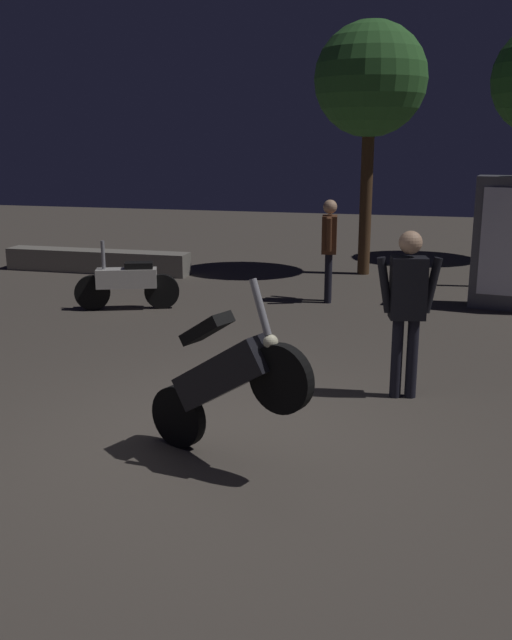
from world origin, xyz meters
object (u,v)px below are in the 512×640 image
at_px(motorcycle_black_foreground, 226,379).
at_px(person_bystander_far, 329,242).
at_px(person_rider_beside, 408,299).
at_px(motorcycle_white_parked_left, 127,282).

xyz_separation_m(motorcycle_black_foreground, person_bystander_far, (-0.09, 6.25, 0.27)).
distance_m(motorcycle_black_foreground, person_bystander_far, 6.25).
height_order(motorcycle_black_foreground, person_rider_beside, person_rider_beside).
distance_m(motorcycle_white_parked_left, person_rider_beside, 5.42).
bearing_deg(person_bystander_far, motorcycle_black_foreground, -96.21).
xyz_separation_m(motorcycle_white_parked_left, person_rider_beside, (4.49, -2.96, 0.63)).
bearing_deg(motorcycle_white_parked_left, person_rider_beside, 126.39).
distance_m(person_rider_beside, person_bystander_far, 4.53).
height_order(motorcycle_white_parked_left, person_bystander_far, person_bystander_far).
xyz_separation_m(motorcycle_white_parked_left, person_bystander_far, (3.03, 1.32, 0.58)).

